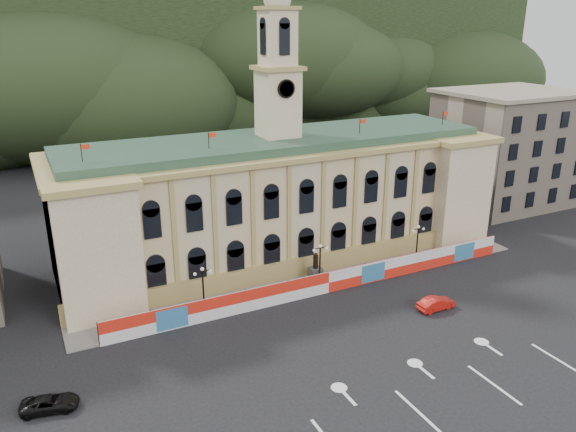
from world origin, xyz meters
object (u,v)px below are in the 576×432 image
statue (315,273)px  red_sedan (436,303)px  lamp_center (320,261)px  black_suv (50,403)px

statue → red_sedan: size_ratio=0.87×
lamp_center → statue: bearing=90.0°
statue → black_suv: 31.87m
statue → black_suv: bearing=-160.3°
lamp_center → black_suv: (-30.00, -9.74, -2.46)m
statue → red_sedan: (8.27, -11.54, -0.48)m
red_sedan → black_suv: 38.28m
lamp_center → red_sedan: (8.27, -10.54, -2.37)m
statue → lamp_center: 2.14m
statue → black_suv: statue is taller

